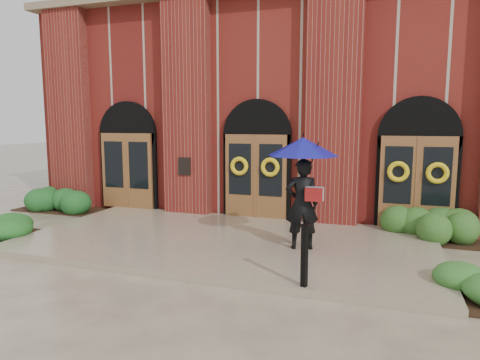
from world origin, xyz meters
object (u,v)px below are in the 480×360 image
at_px(man_with_umbrella, 303,171).
at_px(hedge_wall_right, 457,227).
at_px(hedge_wall_left, 62,199).
at_px(metal_post, 304,254).

distance_m(man_with_umbrella, hedge_wall_right, 4.48).
height_order(hedge_wall_left, hedge_wall_right, hedge_wall_right).
bearing_deg(man_with_umbrella, hedge_wall_left, -31.98).
relative_size(man_with_umbrella, hedge_wall_left, 0.86).
bearing_deg(hedge_wall_left, hedge_wall_right, 0.00).
height_order(metal_post, hedge_wall_left, metal_post).
bearing_deg(hedge_wall_right, metal_post, -123.81).
xyz_separation_m(man_with_umbrella, hedge_wall_left, (-8.75, 2.30, -1.55)).
height_order(man_with_umbrella, hedge_wall_right, man_with_umbrella).
relative_size(man_with_umbrella, hedge_wall_right, 0.85).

